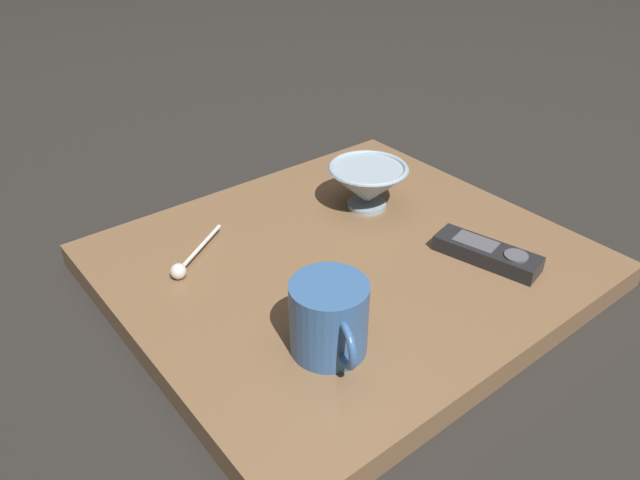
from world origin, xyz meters
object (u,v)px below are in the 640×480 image
(cereal_bowl, at_px, (368,184))
(tv_remote_near, at_px, (487,253))
(coffee_mug, at_px, (329,318))
(teaspoon, at_px, (185,264))

(cereal_bowl, distance_m, tv_remote_near, 0.23)
(coffee_mug, bearing_deg, teaspoon, 103.29)
(cereal_bowl, xyz_separation_m, tv_remote_near, (0.03, -0.22, -0.03))
(cereal_bowl, height_order, teaspoon, cereal_bowl)
(teaspoon, distance_m, tv_remote_near, 0.43)
(teaspoon, relative_size, tv_remote_near, 0.75)
(teaspoon, height_order, tv_remote_near, tv_remote_near)
(cereal_bowl, xyz_separation_m, coffee_mug, (-0.26, -0.22, 0.00))
(coffee_mug, relative_size, teaspoon, 1.03)
(tv_remote_near, bearing_deg, cereal_bowl, 97.55)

